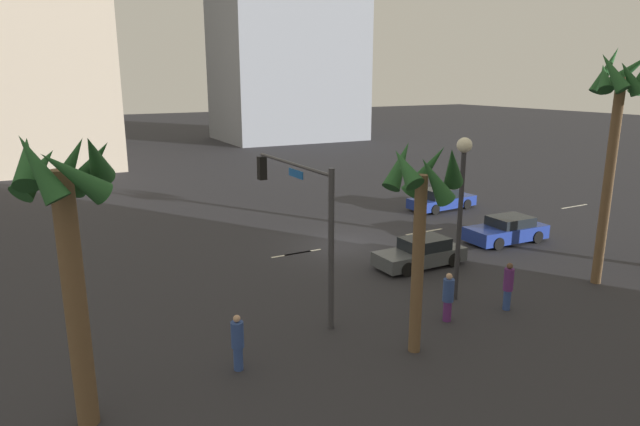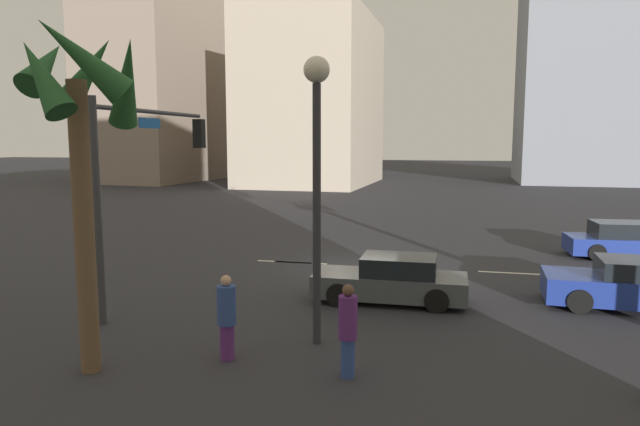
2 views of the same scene
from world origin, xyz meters
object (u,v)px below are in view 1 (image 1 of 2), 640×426
Objects in this scene: car_2 at (441,200)px; pedestrian_0 at (238,341)px; traffic_signal at (301,206)px; building_0 at (287,51)px; streetlamp at (462,189)px; palm_tree_1 at (423,193)px; car_0 at (507,230)px; car_1 at (421,253)px; pedestrian_2 at (448,296)px; building_2 at (46,76)px; palm_tree_2 at (68,215)px; pedestrian_1 at (508,285)px; palm_tree_3 at (621,103)px.

car_2 is 22.54m from pedestrian_0.
traffic_signal is 57.78m from building_0.
streetlamp is 0.94× the size of palm_tree_1.
car_0 is 7.49m from car_2.
car_1 is 54.62m from building_0.
palm_tree_1 is (2.29, 1.16, 4.10)m from pedestrian_2.
car_2 is 19.99m from palm_tree_1.
building_0 is 31.36m from building_2.
traffic_signal is 0.98× the size of streetlamp.
building_2 is (10.95, -45.32, 4.05)m from streetlamp.
traffic_signal is 0.84× the size of palm_tree_2.
palm_tree_3 is (-5.47, -0.11, 6.40)m from pedestrian_1.
building_0 reaches higher than car_2.
car_2 is 44.86m from building_0.
pedestrian_0 is 0.10× the size of building_2.
car_1 is 11.50m from car_2.
streetlamp is 7.29m from palm_tree_3.
pedestrian_2 is at bearing -179.08° from palm_tree_2.
pedestrian_2 is at bearing -7.25° from pedestrian_1.
pedestrian_1 is 0.25× the size of palm_tree_2.
building_0 is (-28.13, -55.07, 10.79)m from pedestrian_0.
palm_tree_1 reaches higher than traffic_signal.
pedestrian_2 is 4.84m from palm_tree_1.
pedestrian_1 reaches higher than pedestrian_0.
streetlamp reaches higher than car_0.
pedestrian_0 is 6.04m from palm_tree_2.
pedestrian_1 is at bearing 147.97° from traffic_signal.
building_2 is at bearing -82.67° from traffic_signal.
pedestrian_2 reaches higher than car_1.
palm_tree_3 is (3.03, 13.27, 6.72)m from car_2.
car_0 is 0.46× the size of palm_tree_3.
car_0 is at bearing -100.65° from palm_tree_3.
building_0 is (-11.36, -49.67, 11.06)m from car_0.
building_0 is (-17.97, -55.81, 10.73)m from pedestrian_1.
traffic_signal is 0.92× the size of palm_tree_1.
pedestrian_2 is 0.18× the size of palm_tree_3.
pedestrian_0 is at bearing 34.12° from car_2.
car_0 is at bearing -137.10° from pedestrian_1.
streetlamp reaches higher than pedestrian_1.
pedestrian_2 is 0.10× the size of building_2.
car_1 is 0.24× the size of building_2.
pedestrian_1 is 0.08× the size of building_0.
car_2 is 0.20× the size of building_0.
car_2 is 15.85m from pedestrian_1.
traffic_signal is 8.87m from palm_tree_2.
streetlamp is at bearing 105.98° from building_2.
pedestrian_0 is (16.77, 5.40, 0.28)m from car_0.
palm_tree_2 is at bearing 8.32° from pedestrian_0.
palm_tree_1 is 0.91× the size of palm_tree_2.
car_0 is 10.86m from pedestrian_2.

